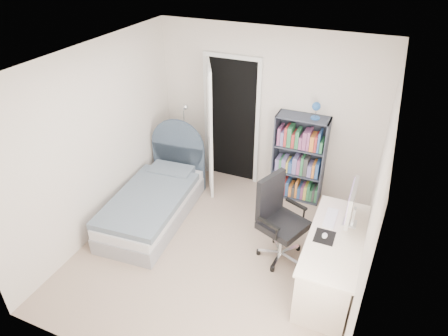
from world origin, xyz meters
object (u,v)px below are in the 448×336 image
at_px(bookcase, 299,161).
at_px(office_chair, 278,215).
at_px(nightstand, 176,152).
at_px(floor_lamp, 186,151).
at_px(bed, 155,201).
at_px(desk, 332,258).

xyz_separation_m(bookcase, office_chair, (0.08, -1.37, -0.00)).
bearing_deg(nightstand, floor_lamp, -28.03).
xyz_separation_m(bed, nightstand, (-0.31, 1.18, 0.12)).
height_order(nightstand, floor_lamp, floor_lamp).
bearing_deg(desk, nightstand, 152.49).
bearing_deg(office_chair, nightstand, 149.47).
bearing_deg(floor_lamp, bed, -89.13).
relative_size(floor_lamp, office_chair, 1.21).
relative_size(bookcase, desk, 1.08).
distance_m(nightstand, bookcase, 2.07).
bearing_deg(bed, nightstand, 104.73).
bearing_deg(desk, floor_lamp, 152.55).
xyz_separation_m(bed, bookcase, (1.74, 1.30, 0.36)).
height_order(bed, nightstand, bed).
bearing_deg(floor_lamp, bookcase, 8.84).
bearing_deg(bed, bookcase, 36.66).
distance_m(floor_lamp, bookcase, 1.78).
xyz_separation_m(bed, desk, (2.55, -0.31, 0.13)).
distance_m(bed, office_chair, 1.86).
relative_size(nightstand, desk, 0.40).
height_order(floor_lamp, bookcase, bookcase).
bearing_deg(desk, office_chair, 162.25).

